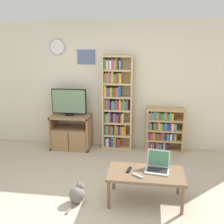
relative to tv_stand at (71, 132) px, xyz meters
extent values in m
plane|color=#BCAD93|center=(0.86, -1.95, -0.35)|extent=(18.00, 18.00, 0.00)
cube|color=beige|center=(0.86, 0.32, 0.95)|extent=(6.49, 0.06, 2.60)
torus|color=#B2B2B7|center=(-0.31, 0.27, 1.73)|extent=(0.35, 0.04, 0.35)
cylinder|color=white|center=(-0.31, 0.27, 1.73)|extent=(0.29, 0.02, 0.29)
cube|color=silver|center=(0.30, 0.28, 1.53)|extent=(0.41, 0.01, 0.32)
cube|color=slate|center=(0.30, 0.27, 1.53)|extent=(0.37, 0.02, 0.29)
cube|color=#9E754C|center=(-0.39, 0.02, 0.00)|extent=(0.04, 0.49, 0.71)
cube|color=#9E754C|center=(0.39, 0.02, 0.00)|extent=(0.04, 0.49, 0.71)
cube|color=#9E754C|center=(0.00, 0.02, 0.33)|extent=(0.81, 0.49, 0.04)
cube|color=#9E754C|center=(0.00, 0.02, -0.34)|extent=(0.81, 0.49, 0.04)
cube|color=#9E754C|center=(0.00, 0.02, 0.07)|extent=(0.74, 0.46, 0.04)
cube|color=#9E754C|center=(-0.18, -0.22, -0.12)|extent=(0.35, 0.02, 0.39)
cube|color=#9E754C|center=(0.18, -0.22, -0.12)|extent=(0.35, 0.02, 0.39)
cylinder|color=black|center=(-0.03, 0.03, 0.37)|extent=(0.18, 0.18, 0.04)
cube|color=black|center=(-0.03, 0.03, 0.65)|extent=(0.72, 0.05, 0.51)
cube|color=slate|center=(-0.03, 0.01, 0.65)|extent=(0.68, 0.01, 0.48)
cube|color=tan|center=(0.67, 0.14, 0.61)|extent=(0.04, 0.26, 1.92)
cube|color=tan|center=(1.25, 0.14, 0.61)|extent=(0.04, 0.26, 1.92)
cube|color=tan|center=(0.96, 0.26, 0.61)|extent=(0.61, 0.02, 1.92)
cube|color=tan|center=(0.96, 0.14, -0.34)|extent=(0.54, 0.22, 0.04)
cube|color=tan|center=(0.96, 0.14, -0.07)|extent=(0.54, 0.22, 0.04)
cube|color=tan|center=(0.96, 0.14, 0.20)|extent=(0.54, 0.22, 0.04)
cube|color=tan|center=(0.96, 0.14, 0.47)|extent=(0.54, 0.22, 0.04)
cube|color=tan|center=(0.96, 0.14, 0.74)|extent=(0.54, 0.22, 0.04)
cube|color=tan|center=(0.96, 0.14, 1.01)|extent=(0.54, 0.22, 0.04)
cube|color=tan|center=(0.96, 0.14, 1.28)|extent=(0.54, 0.22, 0.04)
cube|color=tan|center=(0.96, 0.14, 1.55)|extent=(0.54, 0.22, 0.04)
cube|color=#5B9389|center=(0.70, 0.15, -0.21)|extent=(0.02, 0.16, 0.21)
cube|color=#759EB7|center=(0.72, 0.15, -0.23)|extent=(0.03, 0.19, 0.17)
cube|color=white|center=(0.76, 0.15, -0.22)|extent=(0.04, 0.19, 0.19)
cube|color=red|center=(0.80, 0.14, -0.23)|extent=(0.02, 0.20, 0.17)
cube|color=#2856A8|center=(0.82, 0.15, -0.21)|extent=(0.02, 0.16, 0.22)
cube|color=#2856A8|center=(0.86, 0.15, -0.21)|extent=(0.04, 0.19, 0.21)
cube|color=gold|center=(0.90, 0.14, -0.21)|extent=(0.02, 0.20, 0.22)
cube|color=orange|center=(0.93, 0.15, -0.21)|extent=(0.03, 0.19, 0.21)
cube|color=#232328|center=(0.96, 0.14, -0.22)|extent=(0.02, 0.19, 0.21)
cube|color=#93704C|center=(0.98, 0.15, -0.22)|extent=(0.02, 0.18, 0.19)
cube|color=red|center=(1.00, 0.15, -0.23)|extent=(0.03, 0.16, 0.18)
cube|color=#388947|center=(0.71, 0.15, 0.05)|extent=(0.03, 0.16, 0.20)
cube|color=#5B9389|center=(0.75, 0.14, 0.05)|extent=(0.04, 0.20, 0.19)
cube|color=red|center=(0.78, 0.15, 0.06)|extent=(0.03, 0.17, 0.22)
cube|color=#388947|center=(0.82, 0.15, 0.05)|extent=(0.03, 0.17, 0.20)
cube|color=#93704C|center=(0.85, 0.14, 0.04)|extent=(0.03, 0.20, 0.19)
cube|color=#232328|center=(0.89, 0.15, 0.04)|extent=(0.03, 0.17, 0.17)
cube|color=#93704C|center=(0.92, 0.14, 0.06)|extent=(0.04, 0.19, 0.21)
cube|color=#B75B70|center=(0.96, 0.14, 0.05)|extent=(0.04, 0.20, 0.19)
cube|color=#232328|center=(1.00, 0.14, 0.04)|extent=(0.02, 0.20, 0.18)
cube|color=#93704C|center=(1.04, 0.14, 0.04)|extent=(0.04, 0.20, 0.19)
cube|color=gold|center=(1.07, 0.15, 0.04)|extent=(0.02, 0.19, 0.18)
cube|color=orange|center=(1.10, 0.14, 0.04)|extent=(0.03, 0.19, 0.18)
cube|color=orange|center=(1.13, 0.14, 0.06)|extent=(0.02, 0.20, 0.22)
cube|color=#388947|center=(0.70, 0.15, 0.31)|extent=(0.02, 0.18, 0.18)
cube|color=#759EB7|center=(0.73, 0.15, 0.31)|extent=(0.02, 0.17, 0.17)
cube|color=gold|center=(0.75, 0.14, 0.30)|extent=(0.02, 0.20, 0.17)
cube|color=#759EB7|center=(0.78, 0.15, 0.32)|extent=(0.04, 0.17, 0.19)
cube|color=#9E4293|center=(0.81, 0.14, 0.33)|extent=(0.02, 0.19, 0.21)
cube|color=#232328|center=(0.85, 0.15, 0.31)|extent=(0.04, 0.16, 0.17)
cube|color=#B75B70|center=(0.90, 0.15, 0.31)|extent=(0.04, 0.16, 0.19)
cube|color=#2856A8|center=(0.93, 0.15, 0.31)|extent=(0.03, 0.18, 0.18)
cube|color=red|center=(0.97, 0.15, 0.30)|extent=(0.03, 0.18, 0.17)
cube|color=#232328|center=(1.01, 0.15, 0.33)|extent=(0.04, 0.17, 0.21)
cube|color=orange|center=(1.05, 0.15, 0.31)|extent=(0.03, 0.18, 0.18)
cube|color=white|center=(1.08, 0.14, 0.32)|extent=(0.02, 0.20, 0.20)
cube|color=#93704C|center=(0.71, 0.14, 0.60)|extent=(0.03, 0.20, 0.22)
cube|color=#93704C|center=(0.74, 0.15, 0.59)|extent=(0.03, 0.18, 0.20)
cube|color=#9E4293|center=(0.78, 0.15, 0.60)|extent=(0.04, 0.18, 0.21)
cube|color=#232328|center=(0.82, 0.14, 0.58)|extent=(0.03, 0.19, 0.18)
cube|color=#759EB7|center=(0.85, 0.15, 0.57)|extent=(0.02, 0.17, 0.17)
cube|color=#5B9389|center=(0.88, 0.14, 0.58)|extent=(0.03, 0.20, 0.18)
cube|color=#5B9389|center=(0.91, 0.15, 0.57)|extent=(0.02, 0.17, 0.17)
cube|color=#9E4293|center=(0.94, 0.15, 0.59)|extent=(0.04, 0.16, 0.20)
cube|color=red|center=(0.98, 0.14, 0.58)|extent=(0.03, 0.19, 0.18)
cube|color=gold|center=(1.01, 0.15, 0.60)|extent=(0.03, 0.18, 0.22)
cube|color=#93704C|center=(1.05, 0.15, 0.58)|extent=(0.03, 0.17, 0.17)
cube|color=#5B9389|center=(1.09, 0.15, 0.60)|extent=(0.04, 0.16, 0.22)
cube|color=#388947|center=(1.13, 0.14, 0.58)|extent=(0.03, 0.19, 0.18)
cube|color=#9E4293|center=(1.16, 0.15, 0.60)|extent=(0.03, 0.19, 0.21)
cube|color=gold|center=(0.71, 0.14, 0.87)|extent=(0.04, 0.19, 0.22)
cube|color=#9E4293|center=(0.76, 0.14, 0.85)|extent=(0.04, 0.20, 0.18)
cube|color=#388947|center=(0.80, 0.15, 0.84)|extent=(0.04, 0.17, 0.16)
cube|color=gold|center=(0.84, 0.15, 0.85)|extent=(0.03, 0.18, 0.18)
cube|color=#388947|center=(0.86, 0.15, 0.85)|extent=(0.02, 0.17, 0.19)
cube|color=red|center=(0.89, 0.14, 0.85)|extent=(0.03, 0.20, 0.17)
cube|color=#93704C|center=(0.93, 0.15, 0.85)|extent=(0.04, 0.16, 0.18)
cube|color=#5B9389|center=(0.97, 0.15, 0.85)|extent=(0.03, 0.16, 0.18)
cube|color=#2856A8|center=(1.01, 0.15, 0.87)|extent=(0.04, 0.18, 0.22)
cube|color=#93704C|center=(0.71, 0.14, 1.12)|extent=(0.02, 0.19, 0.18)
cube|color=orange|center=(0.73, 0.15, 1.13)|extent=(0.02, 0.16, 0.21)
cube|color=#5B9389|center=(0.76, 0.15, 1.13)|extent=(0.03, 0.17, 0.20)
cube|color=#93704C|center=(0.79, 0.15, 1.14)|extent=(0.03, 0.18, 0.22)
cube|color=#9E4293|center=(0.82, 0.14, 1.12)|extent=(0.02, 0.20, 0.19)
cube|color=gold|center=(0.86, 0.15, 1.14)|extent=(0.04, 0.18, 0.22)
cube|color=#388947|center=(0.90, 0.14, 1.12)|extent=(0.03, 0.19, 0.18)
cube|color=#B75B70|center=(0.93, 0.14, 1.12)|extent=(0.02, 0.20, 0.18)
cube|color=red|center=(0.95, 0.14, 1.13)|extent=(0.03, 0.20, 0.20)
cube|color=#388947|center=(0.98, 0.15, 1.13)|extent=(0.02, 0.18, 0.20)
cube|color=gold|center=(1.02, 0.14, 1.13)|extent=(0.04, 0.19, 0.19)
cube|color=#388947|center=(0.71, 0.15, 1.40)|extent=(0.04, 0.17, 0.20)
cube|color=white|center=(0.75, 0.15, 1.38)|extent=(0.03, 0.17, 0.17)
cube|color=#B75B70|center=(0.78, 0.15, 1.40)|extent=(0.02, 0.17, 0.20)
cube|color=white|center=(0.82, 0.15, 1.39)|extent=(0.04, 0.18, 0.17)
cube|color=#9E4293|center=(0.86, 0.15, 1.40)|extent=(0.04, 0.19, 0.20)
cube|color=gold|center=(0.90, 0.15, 1.39)|extent=(0.03, 0.18, 0.17)
cube|color=#93704C|center=(0.93, 0.15, 1.41)|extent=(0.04, 0.17, 0.22)
cube|color=#232328|center=(0.97, 0.15, 1.41)|extent=(0.03, 0.18, 0.22)
cube|color=#759EB7|center=(1.00, 0.15, 1.39)|extent=(0.03, 0.17, 0.17)
cube|color=tan|center=(1.58, 0.12, 0.09)|extent=(0.04, 0.29, 0.89)
cube|color=tan|center=(2.28, 0.12, 0.09)|extent=(0.04, 0.29, 0.89)
cube|color=tan|center=(1.93, 0.26, 0.09)|extent=(0.74, 0.02, 0.89)
cube|color=tan|center=(1.93, 0.12, -0.34)|extent=(0.67, 0.25, 0.04)
cube|color=tan|center=(1.93, 0.12, -0.12)|extent=(0.67, 0.25, 0.04)
cube|color=tan|center=(1.93, 0.12, 0.09)|extent=(0.67, 0.25, 0.04)
cube|color=tan|center=(1.93, 0.12, 0.30)|extent=(0.67, 0.25, 0.04)
cube|color=tan|center=(1.93, 0.12, 0.51)|extent=(0.67, 0.25, 0.04)
cube|color=white|center=(1.61, 0.14, -0.24)|extent=(0.02, 0.19, 0.16)
cube|color=#9E4293|center=(1.64, 0.14, -0.24)|extent=(0.04, 0.19, 0.15)
cube|color=gold|center=(1.68, 0.13, -0.26)|extent=(0.02, 0.21, 0.13)
cube|color=#93704C|center=(1.71, 0.14, -0.25)|extent=(0.04, 0.18, 0.14)
cube|color=#232328|center=(1.75, 0.14, -0.24)|extent=(0.02, 0.18, 0.15)
cube|color=#B75B70|center=(1.78, 0.14, -0.24)|extent=(0.03, 0.20, 0.16)
cube|color=#5B9389|center=(1.81, 0.13, -0.24)|extent=(0.02, 0.23, 0.17)
cube|color=#388947|center=(1.84, 0.14, -0.25)|extent=(0.03, 0.20, 0.13)
cube|color=#759EB7|center=(1.87, 0.13, -0.25)|extent=(0.02, 0.20, 0.14)
cube|color=#232328|center=(1.90, 0.13, -0.25)|extent=(0.03, 0.21, 0.14)
cube|color=white|center=(1.93, 0.14, -0.24)|extent=(0.03, 0.20, 0.15)
cube|color=red|center=(1.96, 0.14, -0.25)|extent=(0.03, 0.18, 0.13)
cube|color=#2856A8|center=(1.98, 0.14, -0.25)|extent=(0.02, 0.18, 0.14)
cube|color=#232328|center=(2.01, 0.13, -0.25)|extent=(0.03, 0.21, 0.14)
cube|color=#B75B70|center=(1.61, 0.14, -0.03)|extent=(0.02, 0.18, 0.14)
cube|color=#9E4293|center=(1.64, 0.14, -0.04)|extent=(0.04, 0.19, 0.13)
cube|color=#93704C|center=(1.68, 0.14, -0.04)|extent=(0.03, 0.20, 0.14)
cube|color=orange|center=(1.72, 0.13, -0.03)|extent=(0.04, 0.23, 0.15)
cube|color=#2856A8|center=(1.75, 0.13, -0.03)|extent=(0.02, 0.22, 0.14)
cube|color=red|center=(1.77, 0.14, -0.04)|extent=(0.03, 0.20, 0.14)
cube|color=#388947|center=(1.80, 0.14, -0.04)|extent=(0.03, 0.19, 0.13)
cube|color=red|center=(1.84, 0.14, -0.03)|extent=(0.04, 0.19, 0.14)
cube|color=#B75B70|center=(1.87, 0.14, -0.03)|extent=(0.03, 0.20, 0.16)
cube|color=#B75B70|center=(1.90, 0.13, -0.02)|extent=(0.02, 0.22, 0.17)
cube|color=#2856A8|center=(1.93, 0.14, -0.03)|extent=(0.03, 0.18, 0.14)
cube|color=#232328|center=(1.96, 0.14, -0.02)|extent=(0.02, 0.20, 0.17)
cube|color=#5B9389|center=(1.99, 0.13, -0.03)|extent=(0.04, 0.21, 0.14)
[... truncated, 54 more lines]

